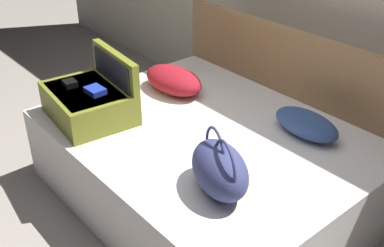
{
  "coord_description": "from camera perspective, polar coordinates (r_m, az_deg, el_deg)",
  "views": [
    {
      "loc": [
        1.91,
        -1.35,
        2.09
      ],
      "look_at": [
        0.0,
        0.28,
        0.64
      ],
      "focal_mm": 43.94,
      "sensor_mm": 36.0,
      "label": 1
    }
  ],
  "objects": [
    {
      "name": "hard_case_large",
      "position": [
        3.2,
        -12.27,
        2.89
      ],
      "size": [
        0.64,
        0.53,
        0.42
      ],
      "rotation": [
        0.0,
        0.0,
        -0.11
      ],
      "color": "olive",
      "rests_on": "bed"
    },
    {
      "name": "ground_plane",
      "position": [
        3.14,
        -4.0,
        -11.83
      ],
      "size": [
        12.0,
        12.0,
        0.0
      ],
      "primitive_type": "plane",
      "color": "gray"
    },
    {
      "name": "bed",
      "position": [
        3.17,
        1.63,
        -5.09
      ],
      "size": [
        2.07,
        1.58,
        0.54
      ],
      "primitive_type": "cube",
      "color": "silver",
      "rests_on": "ground"
    },
    {
      "name": "pillow_near_headboard",
      "position": [
        3.5,
        -2.27,
        5.32
      ],
      "size": [
        0.53,
        0.33,
        0.18
      ],
      "primitive_type": "ellipsoid",
      "rotation": [
        0.0,
        0.0,
        0.05
      ],
      "color": "maroon",
      "rests_on": "bed"
    },
    {
      "name": "headboard",
      "position": [
        3.58,
        11.63,
        3.16
      ],
      "size": [
        2.11,
        0.08,
        1.02
      ],
      "primitive_type": "cube",
      "color": "olive",
      "rests_on": "ground"
    },
    {
      "name": "duffel_bag",
      "position": [
        2.44,
        3.37,
        -5.5
      ],
      "size": [
        0.52,
        0.41,
        0.34
      ],
      "rotation": [
        0.0,
        0.0,
        -0.38
      ],
      "color": "navy",
      "rests_on": "bed"
    },
    {
      "name": "pillow_center_head",
      "position": [
        3.04,
        13.69,
        -0.06
      ],
      "size": [
        0.47,
        0.26,
        0.15
      ],
      "primitive_type": "ellipsoid",
      "rotation": [
        0.0,
        0.0,
        -0.03
      ],
      "color": "navy",
      "rests_on": "bed"
    }
  ]
}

